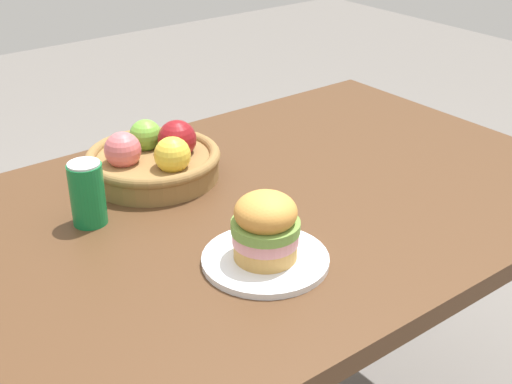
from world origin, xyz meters
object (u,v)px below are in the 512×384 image
at_px(sandwich, 266,227).
at_px(soda_can, 87,194).
at_px(fruit_basket, 154,159).
at_px(plate, 265,260).

xyz_separation_m(sandwich, soda_can, (-0.18, 0.31, -0.01)).
relative_size(sandwich, fruit_basket, 0.42).
height_order(plate, sandwich, sandwich).
height_order(sandwich, fruit_basket, sandwich).
xyz_separation_m(sandwich, fruit_basket, (0.02, 0.41, -0.03)).
distance_m(plate, sandwich, 0.07).
relative_size(plate, sandwich, 1.82).
bearing_deg(fruit_basket, sandwich, -92.65).
relative_size(sandwich, soda_can, 0.97).
bearing_deg(soda_can, plate, -60.28).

